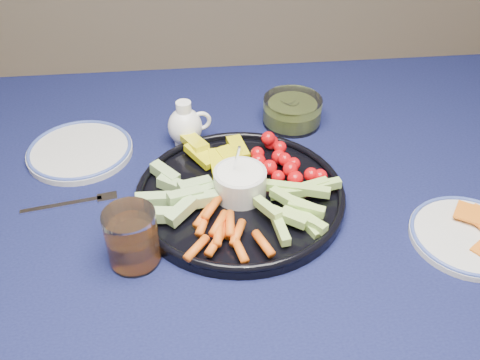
{
  "coord_description": "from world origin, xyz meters",
  "views": [
    {
      "loc": [
        -0.1,
        -0.76,
        1.4
      ],
      "look_at": [
        -0.03,
        -0.01,
        0.8
      ],
      "focal_mm": 40.0,
      "sensor_mm": 36.0,
      "label": 1
    }
  ],
  "objects": [
    {
      "name": "dining_table",
      "position": [
        0.0,
        0.0,
        0.66
      ],
      "size": [
        1.67,
        1.07,
        0.75
      ],
      "color": "#4C2A19",
      "rests_on": "ground"
    },
    {
      "name": "pickle_bowl",
      "position": [
        0.12,
        0.24,
        0.77
      ],
      "size": [
        0.13,
        0.13,
        0.06
      ],
      "color": "silver",
      "rests_on": "dining_table"
    },
    {
      "name": "crudite_platter",
      "position": [
        -0.03,
        -0.01,
        0.77
      ],
      "size": [
        0.39,
        0.39,
        0.12
      ],
      "color": "black",
      "rests_on": "dining_table"
    },
    {
      "name": "fork_left",
      "position": [
        -0.33,
        0.01,
        0.75
      ],
      "size": [
        0.17,
        0.05,
        0.0
      ],
      "color": "silver",
      "rests_on": "dining_table"
    },
    {
      "name": "creamer_pitcher",
      "position": [
        -0.12,
        0.19,
        0.79
      ],
      "size": [
        0.09,
        0.07,
        0.1
      ],
      "color": "white",
      "rests_on": "dining_table"
    },
    {
      "name": "juice_tumbler",
      "position": [
        -0.21,
        -0.14,
        0.79
      ],
      "size": [
        0.08,
        0.08,
        0.1
      ],
      "color": "silver",
      "rests_on": "dining_table"
    },
    {
      "name": "side_plate_extra",
      "position": [
        -0.34,
        0.17,
        0.76
      ],
      "size": [
        0.21,
        0.21,
        0.02
      ],
      "color": "silver",
      "rests_on": "dining_table"
    },
    {
      "name": "cheese_plate",
      "position": [
        0.35,
        -0.15,
        0.76
      ],
      "size": [
        0.2,
        0.2,
        0.02
      ],
      "color": "silver",
      "rests_on": "dining_table"
    }
  ]
}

